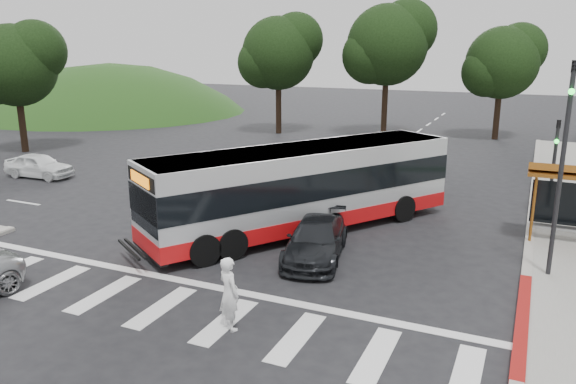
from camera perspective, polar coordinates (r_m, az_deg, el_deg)
The scene contains 15 objects.
ground at distance 19.82m, azimuth -4.09°, elevation -5.69°, with size 140.00×140.00×0.00m, color black.
curb_east at distance 25.28m, azimuth 23.51°, elevation -2.18°, with size 0.30×40.00×0.15m, color #9E9991.
curb_east_red at distance 15.89m, azimuth 22.69°, elevation -12.01°, with size 0.32×6.00×0.15m, color maroon.
hillside_nw at distance 62.14m, azimuth -17.37°, elevation 7.79°, with size 44.00×44.00×10.00m, color #1B4616.
crosswalk_ladder at distance 15.95m, azimuth -12.73°, elevation -11.33°, with size 18.00×2.60×0.01m, color silver.
traffic_signal_ne_tall at distance 18.09m, azimuth 26.18°, elevation 3.57°, with size 0.18×0.37×6.50m.
traffic_signal_ne_short at distance 25.22m, azimuth 25.45°, elevation 3.21°, with size 0.18×0.37×4.00m.
tree_north_a at distance 43.73m, azimuth 10.18°, elevation 14.62°, with size 6.60×6.15×10.17m.
tree_north_b at distance 44.49m, azimuth 21.01°, elevation 12.27°, with size 5.72×5.33×8.43m.
tree_north_c at distance 44.53m, azimuth -0.86°, elevation 14.04°, with size 6.16×5.74×9.30m.
tree_west_a at distance 40.55m, azimuth -25.86°, elevation 11.62°, with size 5.72×5.33×8.43m.
transit_bus at distance 21.19m, azimuth 1.60°, elevation 0.26°, with size 2.69×12.42×3.21m, color silver, non-canonical shape.
pedestrian at distance 14.20m, azimuth -6.01°, elevation -10.21°, with size 0.69×0.46×1.90m, color white.
dark_sedan at distance 18.73m, azimuth 2.86°, elevation -4.84°, with size 1.79×4.40×1.28m, color black.
west_car_white at distance 32.71m, azimuth -23.98°, elevation 2.48°, with size 1.53×3.80×1.29m, color white.
Camera 1 is at (8.83, -16.32, 6.95)m, focal length 35.00 mm.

